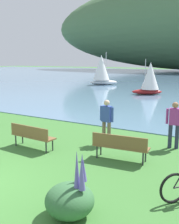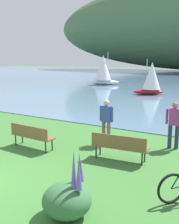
{
  "view_description": "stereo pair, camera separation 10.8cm",
  "coord_description": "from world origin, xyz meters",
  "px_view_note": "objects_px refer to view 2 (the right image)",
  "views": [
    {
      "loc": [
        6.26,
        -3.78,
        3.19
      ],
      "look_at": [
        0.5,
        5.85,
        1.0
      ],
      "focal_mm": 43.18,
      "sensor_mm": 36.0,
      "label": 1
    },
    {
      "loc": [
        6.35,
        -3.72,
        3.19
      ],
      "look_at": [
        0.5,
        5.85,
        1.0
      ],
      "focal_mm": 43.18,
      "sensor_mm": 36.0,
      "label": 2
    }
  ],
  "objects_px": {
    "person_on_the_grass": "(106,119)",
    "person_at_shoreline": "(174,122)",
    "sailboat_toward_hillside": "(103,70)",
    "park_bench_near_camera": "(31,135)",
    "park_bench_further_along": "(119,145)",
    "sailboat_mid_bay": "(151,78)"
  },
  "relations": [
    {
      "from": "park_bench_further_along",
      "to": "person_at_shoreline",
      "type": "bearing_deg",
      "value": 61.89
    },
    {
      "from": "person_on_the_grass",
      "to": "person_at_shoreline",
      "type": "bearing_deg",
      "value": 18.97
    },
    {
      "from": "park_bench_further_along",
      "to": "person_on_the_grass",
      "type": "bearing_deg",
      "value": 131.48
    },
    {
      "from": "park_bench_further_along",
      "to": "person_on_the_grass",
      "type": "xyz_separation_m",
      "value": [
        -1.18,
        1.34,
        0.46
      ]
    },
    {
      "from": "park_bench_further_along",
      "to": "person_on_the_grass",
      "type": "distance_m",
      "value": 1.85
    },
    {
      "from": "sailboat_toward_hillside",
      "to": "person_at_shoreline",
      "type": "bearing_deg",
      "value": -55.58
    },
    {
      "from": "sailboat_mid_bay",
      "to": "sailboat_toward_hillside",
      "type": "bearing_deg",
      "value": 143.31
    },
    {
      "from": "park_bench_near_camera",
      "to": "person_on_the_grass",
      "type": "xyz_separation_m",
      "value": [
        2.06,
        1.89,
        0.46
      ]
    },
    {
      "from": "sailboat_mid_bay",
      "to": "sailboat_toward_hillside",
      "type": "xyz_separation_m",
      "value": [
        -8.34,
        6.21,
        0.41
      ]
    },
    {
      "from": "sailboat_toward_hillside",
      "to": "park_bench_further_along",
      "type": "bearing_deg",
      "value": -60.32
    },
    {
      "from": "person_on_the_grass",
      "to": "sailboat_mid_bay",
      "type": "distance_m",
      "value": 15.48
    },
    {
      "from": "person_on_the_grass",
      "to": "sailboat_mid_bay",
      "type": "xyz_separation_m",
      "value": [
        -3.39,
        15.1,
        0.57
      ]
    },
    {
      "from": "sailboat_mid_bay",
      "to": "park_bench_further_along",
      "type": "bearing_deg",
      "value": -74.45
    },
    {
      "from": "park_bench_near_camera",
      "to": "person_on_the_grass",
      "type": "bearing_deg",
      "value": 42.55
    },
    {
      "from": "park_bench_further_along",
      "to": "person_at_shoreline",
      "type": "relative_size",
      "value": 1.08
    },
    {
      "from": "person_on_the_grass",
      "to": "sailboat_mid_bay",
      "type": "bearing_deg",
      "value": 102.65
    },
    {
      "from": "person_on_the_grass",
      "to": "park_bench_near_camera",
      "type": "bearing_deg",
      "value": -137.45
    },
    {
      "from": "park_bench_near_camera",
      "to": "sailboat_mid_bay",
      "type": "xyz_separation_m",
      "value": [
        -1.33,
        16.98,
        1.03
      ]
    },
    {
      "from": "person_on_the_grass",
      "to": "sailboat_toward_hillside",
      "type": "relative_size",
      "value": 0.42
    },
    {
      "from": "sailboat_mid_bay",
      "to": "sailboat_toward_hillside",
      "type": "height_order",
      "value": "sailboat_toward_hillside"
    },
    {
      "from": "sailboat_toward_hillside",
      "to": "park_bench_near_camera",
      "type": "bearing_deg",
      "value": -67.37
    },
    {
      "from": "person_on_the_grass",
      "to": "sailboat_toward_hillside",
      "type": "bearing_deg",
      "value": 118.82
    }
  ]
}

